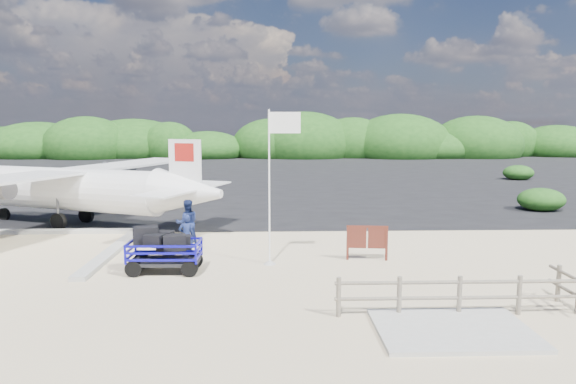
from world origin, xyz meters
name	(u,v)px	position (x,y,z in m)	size (l,w,h in m)	color
ground	(232,263)	(0.00, 0.00, 0.00)	(160.00, 160.00, 0.00)	beige
asphalt_apron	(257,175)	(0.00, 30.00, 0.00)	(90.00, 50.00, 0.04)	#B2B2B2
walkway_pad	(453,332)	(5.50, -6.00, 0.00)	(3.50, 2.50, 0.10)	#B2B2B2
vegetation_band	(262,157)	(0.00, 55.00, 0.00)	(124.00, 8.00, 4.40)	#B2B2B2
fence	(459,315)	(6.00, -5.00, 0.00)	(6.40, 2.00, 1.10)	#B2B2B2
baggage_cart	(165,272)	(-2.05, -1.05, 0.00)	(2.43, 1.39, 1.21)	#0E0BA7
flagpole	(270,264)	(1.28, -0.19, 0.00)	(1.04, 0.43, 5.18)	white
signboard	(367,260)	(4.67, 0.21, 0.00)	(1.52, 0.14, 1.25)	#5B251A
crew_a	(186,235)	(-1.69, 1.00, 0.75)	(0.55, 0.36, 1.50)	#152150
crew_b	(187,223)	(-1.91, 2.50, 0.91)	(0.88, 0.69, 1.82)	#152150
aircraft_large	(417,182)	(13.07, 23.65, 0.00)	(17.22, 17.22, 5.17)	#B2B2B2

